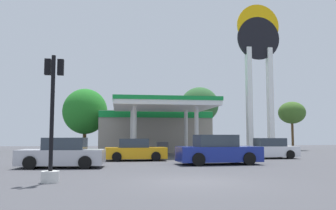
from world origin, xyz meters
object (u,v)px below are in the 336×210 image
Objects in this scene: station_pole_sign at (259,59)px; tree_1 at (85,111)px; tree_3 at (292,113)px; tree_2 at (200,105)px; car_0 at (268,149)px; car_1 at (62,154)px; car_3 at (136,151)px; traffic_signal_0 at (52,133)px; car_2 at (218,151)px.

station_pole_sign is 18.72m from tree_1.
tree_2 is at bearing 169.50° from tree_3.
car_0 is 16.59m from tree_3.
tree_3 reaches higher than car_1.
traffic_signal_0 reaches higher than car_3.
tree_3 is (9.01, 13.47, 3.56)m from car_0.
station_pole_sign reaches higher than tree_2.
tree_1 is (-9.05, 18.57, 3.43)m from car_2.
car_2 is at bearing -64.02° from tree_1.
traffic_signal_0 is at bearing -85.31° from car_1.
car_3 is (-10.49, -4.53, -7.35)m from station_pole_sign.
car_1 is 0.66× the size of tree_1.
car_1 is 29.49m from tree_3.
traffic_signal_0 is 33.01m from tree_3.
tree_2 is 10.54m from tree_3.
car_2 is 5.75m from car_3.
car_2 is at bearing 39.87° from traffic_signal_0.
tree_3 reaches higher than car_2.
traffic_signal_0 reaches higher than car_1.
station_pole_sign reaches higher than car_2.
station_pole_sign is 1.93× the size of tree_1.
station_pole_sign is at bearing 32.26° from car_1.
car_2 is 0.66× the size of tree_2.
car_1 is 24.45m from tree_2.
station_pole_sign is at bearing -78.77° from tree_2.
tree_3 is (14.04, 17.96, 3.46)m from car_2.
station_pole_sign is at bearing 53.50° from car_2.
car_3 is 0.60× the size of tree_1.
tree_3 is at bearing 50.77° from station_pole_sign.
car_0 is 6.74m from car_2.
car_2 reaches higher than car_1.
car_1 is 5.77m from traffic_signal_0.
traffic_signal_0 is (-3.44, -10.23, 1.04)m from car_3.
tree_2 reaches higher than tree_3.
car_3 is at bearing -174.91° from car_0.
car_3 is at bearing 140.66° from car_2.
station_pole_sign is 2.94× the size of car_1.
tree_2 is at bearing 101.23° from station_pole_sign.
car_0 is 0.91× the size of traffic_signal_0.
tree_1 is 1.20× the size of tree_3.
car_1 is (-14.39, -9.09, -7.31)m from station_pole_sign.
car_0 is (-1.01, -3.68, -7.34)m from station_pole_sign.
traffic_signal_0 is at bearing -133.35° from station_pole_sign.
tree_2 is (12.77, 1.30, 0.96)m from tree_1.
tree_1 is (-0.70, 19.49, 3.50)m from car_1.
car_2 is 0.86× the size of tree_3.
tree_1 is (-14.08, 14.09, 3.53)m from car_0.
car_3 is at bearing -156.65° from station_pole_sign.
car_0 is at bearing 40.60° from traffic_signal_0.
tree_1 reaches higher than traffic_signal_0.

